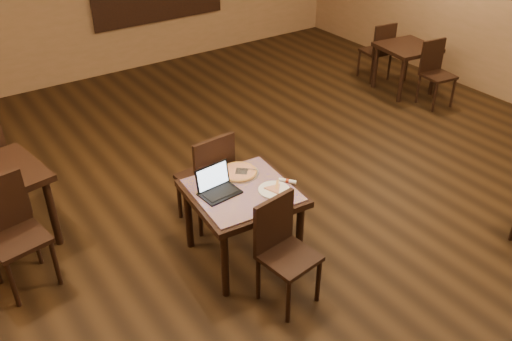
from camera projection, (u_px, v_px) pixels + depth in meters
ground at (328, 206)px, 5.90m from camera, size 10.00×10.00×0.00m
tiled_table at (242, 199)px, 4.86m from camera, size 0.99×0.99×0.76m
chair_main_near at (282, 245)px, 4.49m from camera, size 0.47×0.47×0.97m
chair_main_far at (209, 175)px, 5.33m from camera, size 0.48×0.48×1.05m
laptop at (216, 185)px, 4.75m from camera, size 0.36×0.29×0.23m
plate at (274, 190)px, 4.78m from camera, size 0.28×0.28×0.02m
pizza_slice at (274, 189)px, 4.78m from camera, size 0.26×0.26×0.02m
pizza_pan at (239, 173)px, 5.03m from camera, size 0.38×0.38×0.01m
pizza_whole at (239, 172)px, 5.02m from camera, size 0.34×0.34×0.02m
spatula at (242, 171)px, 5.01m from camera, size 0.27×0.26×0.01m
napkin_roll at (287, 181)px, 4.89m from camera, size 0.12×0.15×0.04m
other_table_a at (407, 54)px, 8.21m from camera, size 0.87×0.87×0.73m
other_table_a_chair_near at (435, 69)px, 7.87m from camera, size 0.46×0.46×0.94m
other_table_a_chair_far at (379, 48)px, 8.63m from camera, size 0.46×0.46×0.94m
other_table_b_chair_near at (11, 227)px, 4.63m from camera, size 0.52×0.52×1.04m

